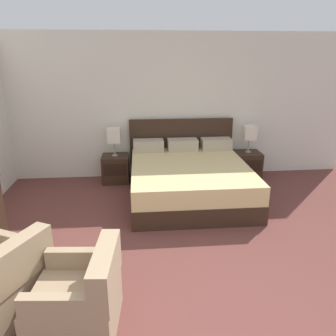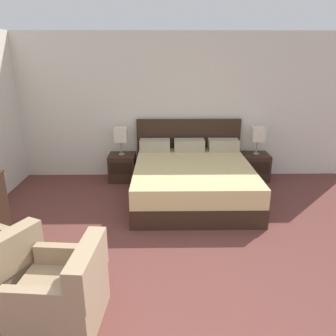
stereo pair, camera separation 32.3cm
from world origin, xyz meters
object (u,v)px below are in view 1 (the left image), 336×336
Objects in this scene: table_lamp_right at (250,133)px; armchair_companion at (80,300)px; table_lamp_left at (114,136)px; bed at (189,178)px; armchair_by_window at (3,283)px; nightstand_left at (116,169)px; nightstand_right at (247,165)px.

table_lamp_right reaches higher than armchair_companion.
armchair_companion is (-0.08, -3.44, -0.57)m from table_lamp_left.
bed is 4.24× the size of table_lamp_right.
bed is at bearing 49.65° from armchair_by_window.
armchair_by_window is (-0.80, -3.15, 0.04)m from nightstand_left.
table_lamp_right is at bearing 44.06° from armchair_by_window.
table_lamp_right is (2.45, 0.00, 0.61)m from nightstand_left.
armchair_by_window is at bearing -135.94° from table_lamp_right.
armchair_by_window is (-0.80, -3.15, -0.57)m from table_lamp_left.
armchair_by_window is 0.77m from armchair_companion.
bed is 1.45m from nightstand_left.
table_lamp_right is 0.54× the size of armchair_by_window.
table_lamp_right reaches higher than nightstand_left.
table_lamp_left is 3.48m from armchair_companion.
nightstand_right is 0.98× the size of table_lamp_right.
table_lamp_left reaches higher than armchair_companion.
table_lamp_right is at bearing 31.85° from bed.
bed is 3.14m from armchair_by_window.
nightstand_right is 0.53× the size of armchair_by_window.
bed is 4.32× the size of nightstand_left.
nightstand_left is at bearing 88.60° from armchair_companion.
bed is at bearing -31.85° from table_lamp_left.
table_lamp_left is 0.66× the size of armchair_companion.
bed reaches higher than nightstand_left.
armchair_companion is (-2.54, -3.44, -0.57)m from table_lamp_right.
armchair_companion is at bearing -91.40° from nightstand_left.
nightstand_right is at bearing -0.03° from table_lamp_left.
bed is 4.32× the size of nightstand_right.
nightstand_right is at bearing 44.04° from armchair_by_window.
table_lamp_left reaches higher than armchair_by_window.
bed is 1.45m from nightstand_right.
armchair_companion is at bearing -21.56° from armchair_by_window.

